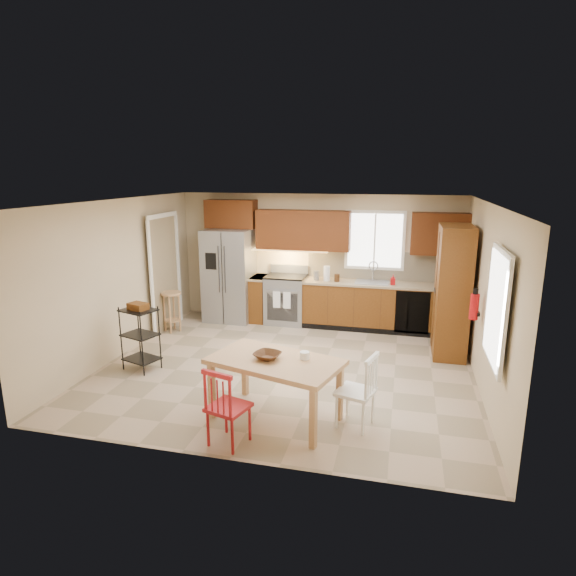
# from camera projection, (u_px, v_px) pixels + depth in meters

# --- Properties ---
(floor) EXTENTS (5.50, 5.50, 0.00)m
(floor) POSITION_uv_depth(u_px,v_px,m) (287.00, 367.00, 7.35)
(floor) COLOR tan
(floor) RESTS_ON ground
(ceiling) EXTENTS (5.50, 5.00, 0.02)m
(ceiling) POSITION_uv_depth(u_px,v_px,m) (287.00, 202.00, 6.76)
(ceiling) COLOR silver
(ceiling) RESTS_ON ground
(wall_back) EXTENTS (5.50, 0.02, 2.50)m
(wall_back) POSITION_uv_depth(u_px,v_px,m) (317.00, 259.00, 9.42)
(wall_back) COLOR #CCB793
(wall_back) RESTS_ON ground
(wall_front) EXTENTS (5.50, 0.02, 2.50)m
(wall_front) POSITION_uv_depth(u_px,v_px,m) (226.00, 347.00, 4.70)
(wall_front) COLOR #CCB793
(wall_front) RESTS_ON ground
(wall_left) EXTENTS (0.02, 5.00, 2.50)m
(wall_left) POSITION_uv_depth(u_px,v_px,m) (120.00, 278.00, 7.69)
(wall_left) COLOR #CCB793
(wall_left) RESTS_ON ground
(wall_right) EXTENTS (0.02, 5.00, 2.50)m
(wall_right) POSITION_uv_depth(u_px,v_px,m) (486.00, 299.00, 6.42)
(wall_right) COLOR #CCB793
(wall_right) RESTS_ON ground
(refrigerator) EXTENTS (0.92, 0.75, 1.82)m
(refrigerator) POSITION_uv_depth(u_px,v_px,m) (229.00, 275.00, 9.53)
(refrigerator) COLOR gray
(refrigerator) RESTS_ON floor
(range_stove) EXTENTS (0.76, 0.63, 0.92)m
(range_stove) POSITION_uv_depth(u_px,v_px,m) (286.00, 300.00, 9.43)
(range_stove) COLOR gray
(range_stove) RESTS_ON floor
(base_cabinet_narrow) EXTENTS (0.30, 0.60, 0.90)m
(base_cabinet_narrow) POSITION_uv_depth(u_px,v_px,m) (260.00, 298.00, 9.57)
(base_cabinet_narrow) COLOR brown
(base_cabinet_narrow) RESTS_ON floor
(base_cabinet_run) EXTENTS (2.92, 0.60, 0.90)m
(base_cabinet_run) POSITION_uv_depth(u_px,v_px,m) (381.00, 306.00, 9.03)
(base_cabinet_run) COLOR brown
(base_cabinet_run) RESTS_ON floor
(dishwasher) EXTENTS (0.60, 0.02, 0.78)m
(dishwasher) POSITION_uv_depth(u_px,v_px,m) (412.00, 313.00, 8.62)
(dishwasher) COLOR black
(dishwasher) RESTS_ON floor
(backsplash) EXTENTS (2.92, 0.03, 0.55)m
(backsplash) POSITION_uv_depth(u_px,v_px,m) (384.00, 266.00, 9.12)
(backsplash) COLOR beige
(backsplash) RESTS_ON wall_back
(upper_over_fridge) EXTENTS (1.00, 0.35, 0.55)m
(upper_over_fridge) POSITION_uv_depth(u_px,v_px,m) (231.00, 214.00, 9.44)
(upper_over_fridge) COLOR #59290E
(upper_over_fridge) RESTS_ON wall_back
(upper_left_block) EXTENTS (1.80, 0.35, 0.75)m
(upper_left_block) POSITION_uv_depth(u_px,v_px,m) (303.00, 230.00, 9.17)
(upper_left_block) COLOR #59290E
(upper_left_block) RESTS_ON wall_back
(upper_right_block) EXTENTS (1.00, 0.35, 0.75)m
(upper_right_block) POSITION_uv_depth(u_px,v_px,m) (440.00, 234.00, 8.60)
(upper_right_block) COLOR #59290E
(upper_right_block) RESTS_ON wall_back
(window_back) EXTENTS (1.12, 0.04, 1.12)m
(window_back) POSITION_uv_depth(u_px,v_px,m) (375.00, 240.00, 9.05)
(window_back) COLOR white
(window_back) RESTS_ON wall_back
(sink) EXTENTS (0.62, 0.46, 0.16)m
(sink) POSITION_uv_depth(u_px,v_px,m) (372.00, 284.00, 8.97)
(sink) COLOR gray
(sink) RESTS_ON base_cabinet_run
(undercab_glow) EXTENTS (1.60, 0.30, 0.01)m
(undercab_glow) POSITION_uv_depth(u_px,v_px,m) (288.00, 250.00, 9.31)
(undercab_glow) COLOR #FFBF66
(undercab_glow) RESTS_ON wall_back
(soap_bottle) EXTENTS (0.09, 0.09, 0.19)m
(soap_bottle) POSITION_uv_depth(u_px,v_px,m) (393.00, 280.00, 8.76)
(soap_bottle) COLOR #AC0B0F
(soap_bottle) RESTS_ON base_cabinet_run
(paper_towel) EXTENTS (0.12, 0.12, 0.28)m
(paper_towel) POSITION_uv_depth(u_px,v_px,m) (327.00, 273.00, 9.08)
(paper_towel) COLOR white
(paper_towel) RESTS_ON base_cabinet_run
(canister_steel) EXTENTS (0.11, 0.11, 0.18)m
(canister_steel) POSITION_uv_depth(u_px,v_px,m) (316.00, 275.00, 9.14)
(canister_steel) COLOR gray
(canister_steel) RESTS_ON base_cabinet_run
(canister_wood) EXTENTS (0.10, 0.10, 0.14)m
(canister_wood) POSITION_uv_depth(u_px,v_px,m) (337.00, 278.00, 9.02)
(canister_wood) COLOR #482A13
(canister_wood) RESTS_ON base_cabinet_run
(pantry) EXTENTS (0.50, 0.95, 2.10)m
(pantry) POSITION_uv_depth(u_px,v_px,m) (452.00, 291.00, 7.68)
(pantry) COLOR brown
(pantry) RESTS_ON floor
(fire_extinguisher) EXTENTS (0.12, 0.12, 0.36)m
(fire_extinguisher) POSITION_uv_depth(u_px,v_px,m) (474.00, 307.00, 6.63)
(fire_extinguisher) COLOR #AC0B0F
(fire_extinguisher) RESTS_ON wall_right
(window_right) EXTENTS (0.04, 1.02, 1.32)m
(window_right) POSITION_uv_depth(u_px,v_px,m) (497.00, 308.00, 5.31)
(window_right) COLOR white
(window_right) RESTS_ON wall_right
(doorway) EXTENTS (0.04, 0.95, 2.10)m
(doorway) POSITION_uv_depth(u_px,v_px,m) (164.00, 274.00, 8.94)
(doorway) COLOR #8C7A59
(doorway) RESTS_ON wall_left
(dining_table) EXTENTS (1.71, 1.25, 0.75)m
(dining_table) POSITION_uv_depth(u_px,v_px,m) (275.00, 390.00, 5.75)
(dining_table) COLOR tan
(dining_table) RESTS_ON floor
(chair_red) EXTENTS (0.52, 0.52, 0.90)m
(chair_red) POSITION_uv_depth(u_px,v_px,m) (228.00, 406.00, 5.20)
(chair_red) COLOR #A8191D
(chair_red) RESTS_ON floor
(chair_white) EXTENTS (0.52, 0.52, 0.90)m
(chair_white) POSITION_uv_depth(u_px,v_px,m) (356.00, 390.00, 5.57)
(chair_white) COLOR white
(chair_white) RESTS_ON floor
(table_bowl) EXTENTS (0.38, 0.38, 0.08)m
(table_bowl) POSITION_uv_depth(u_px,v_px,m) (267.00, 359.00, 5.69)
(table_bowl) COLOR #482A13
(table_bowl) RESTS_ON dining_table
(table_jar) EXTENTS (0.14, 0.14, 0.13)m
(table_jar) POSITION_uv_depth(u_px,v_px,m) (305.00, 357.00, 5.67)
(table_jar) COLOR white
(table_jar) RESTS_ON dining_table
(bar_stool) EXTENTS (0.37, 0.37, 0.75)m
(bar_stool) POSITION_uv_depth(u_px,v_px,m) (172.00, 312.00, 8.93)
(bar_stool) COLOR tan
(bar_stool) RESTS_ON floor
(utility_cart) EXTENTS (0.58, 0.52, 0.98)m
(utility_cart) POSITION_uv_depth(u_px,v_px,m) (140.00, 338.00, 7.18)
(utility_cart) COLOR black
(utility_cart) RESTS_ON floor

